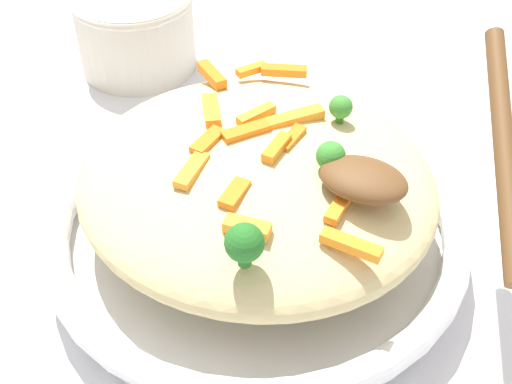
# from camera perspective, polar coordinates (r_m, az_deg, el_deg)

# --- Properties ---
(ground_plane) EXTENTS (2.40, 2.40, 0.00)m
(ground_plane) POSITION_cam_1_polar(r_m,az_deg,el_deg) (0.53, 0.00, -5.00)
(ground_plane) COLOR silver
(serving_bowl) EXTENTS (0.31, 0.31, 0.05)m
(serving_bowl) POSITION_cam_1_polar(r_m,az_deg,el_deg) (0.52, 0.00, -3.14)
(serving_bowl) COLOR silver
(serving_bowl) RESTS_ON ground_plane
(pasta_mound) EXTENTS (0.25, 0.24, 0.07)m
(pasta_mound) POSITION_cam_1_polar(r_m,az_deg,el_deg) (0.48, 0.00, 0.84)
(pasta_mound) COLOR #DBC689
(pasta_mound) RESTS_ON serving_bowl
(carrot_piece_0) EXTENTS (0.01, 0.03, 0.01)m
(carrot_piece_0) POSITION_cam_1_polar(r_m,az_deg,el_deg) (0.47, -3.99, 4.20)
(carrot_piece_0) COLOR orange
(carrot_piece_0) RESTS_ON pasta_mound
(carrot_piece_1) EXTENTS (0.01, 0.03, 0.01)m
(carrot_piece_1) POSITION_cam_1_polar(r_m,az_deg,el_deg) (0.45, 1.56, 3.38)
(carrot_piece_1) COLOR orange
(carrot_piece_1) RESTS_ON pasta_mound
(carrot_piece_2) EXTENTS (0.01, 0.03, 0.01)m
(carrot_piece_2) POSITION_cam_1_polar(r_m,az_deg,el_deg) (0.43, -1.77, -0.12)
(carrot_piece_2) COLOR orange
(carrot_piece_2) RESTS_ON pasta_mound
(carrot_piece_3) EXTENTS (0.02, 0.03, 0.01)m
(carrot_piece_3) POSITION_cam_1_polar(r_m,az_deg,el_deg) (0.49, 0.02, 6.39)
(carrot_piece_3) COLOR orange
(carrot_piece_3) RESTS_ON pasta_mound
(carrot_piece_4) EXTENTS (0.03, 0.01, 0.01)m
(carrot_piece_4) POSITION_cam_1_polar(r_m,az_deg,el_deg) (0.41, -0.73, -2.95)
(carrot_piece_4) COLOR orange
(carrot_piece_4) RESTS_ON pasta_mound
(carrot_piece_5) EXTENTS (0.03, 0.03, 0.01)m
(carrot_piece_5) POSITION_cam_1_polar(r_m,az_deg,el_deg) (0.54, -3.67, 9.63)
(carrot_piece_5) COLOR orange
(carrot_piece_5) RESTS_ON pasta_mound
(carrot_piece_6) EXTENTS (0.01, 0.03, 0.01)m
(carrot_piece_6) POSITION_cam_1_polar(r_m,az_deg,el_deg) (0.47, 2.95, 4.40)
(carrot_piece_6) COLOR orange
(carrot_piece_6) RESTS_ON pasta_mound
(carrot_piece_7) EXTENTS (0.01, 0.04, 0.01)m
(carrot_piece_7) POSITION_cam_1_polar(r_m,az_deg,el_deg) (0.43, 7.15, -0.71)
(carrot_piece_7) COLOR orange
(carrot_piece_7) RESTS_ON pasta_mound
(carrot_piece_8) EXTENTS (0.01, 0.03, 0.01)m
(carrot_piece_8) POSITION_cam_1_polar(r_m,az_deg,el_deg) (0.45, -5.33, 1.80)
(carrot_piece_8) COLOR orange
(carrot_piece_8) RESTS_ON pasta_mound
(carrot_piece_9) EXTENTS (0.04, 0.02, 0.01)m
(carrot_piece_9) POSITION_cam_1_polar(r_m,az_deg,el_deg) (0.55, 2.33, 9.97)
(carrot_piece_9) COLOR orange
(carrot_piece_9) RESTS_ON pasta_mound
(carrot_piece_10) EXTENTS (0.04, 0.04, 0.01)m
(carrot_piece_10) POSITION_cam_1_polar(r_m,az_deg,el_deg) (0.49, 3.25, 6.09)
(carrot_piece_10) COLOR orange
(carrot_piece_10) RESTS_ON pasta_mound
(carrot_piece_11) EXTENTS (0.02, 0.02, 0.01)m
(carrot_piece_11) POSITION_cam_1_polar(r_m,az_deg,el_deg) (0.55, -0.37, 10.06)
(carrot_piece_11) COLOR orange
(carrot_piece_11) RESTS_ON pasta_mound
(carrot_piece_12) EXTENTS (0.03, 0.03, 0.01)m
(carrot_piece_12) POSITION_cam_1_polar(r_m,az_deg,el_deg) (0.49, -3.69, 6.69)
(carrot_piece_12) COLOR orange
(carrot_piece_12) RESTS_ON pasta_mound
(carrot_piece_13) EXTENTS (0.04, 0.01, 0.01)m
(carrot_piece_13) POSITION_cam_1_polar(r_m,az_deg,el_deg) (0.41, 7.84, -4.33)
(carrot_piece_13) COLOR orange
(carrot_piece_13) RESTS_ON pasta_mound
(carrot_piece_14) EXTENTS (0.03, 0.03, 0.01)m
(carrot_piece_14) POSITION_cam_1_polar(r_m,az_deg,el_deg) (0.47, -0.83, 4.96)
(carrot_piece_14) COLOR orange
(carrot_piece_14) RESTS_ON pasta_mound
(broccoli_floret_0) EXTENTS (0.02, 0.02, 0.02)m
(broccoli_floret_0) POSITION_cam_1_polar(r_m,az_deg,el_deg) (0.44, 6.13, 2.86)
(broccoli_floret_0) COLOR #377928
(broccoli_floret_0) RESTS_ON pasta_mound
(broccoli_floret_1) EXTENTS (0.02, 0.02, 0.02)m
(broccoli_floret_1) POSITION_cam_1_polar(r_m,az_deg,el_deg) (0.49, 7.00, 6.93)
(broccoli_floret_1) COLOR #377928
(broccoli_floret_1) RESTS_ON pasta_mound
(broccoli_floret_2) EXTENTS (0.02, 0.02, 0.03)m
(broccoli_floret_2) POSITION_cam_1_polar(r_m,az_deg,el_deg) (0.38, -0.96, -4.27)
(broccoli_floret_2) COLOR #205B1C
(broccoli_floret_2) RESTS_ON pasta_mound
(serving_spoon) EXTENTS (0.13, 0.16, 0.08)m
(serving_spoon) POSITION_cam_1_polar(r_m,az_deg,el_deg) (0.43, 12.89, 1.92)
(serving_spoon) COLOR brown
(serving_spoon) RESTS_ON pasta_mound
(companion_bowl) EXTENTS (0.12, 0.12, 0.08)m
(companion_bowl) POSITION_cam_1_polar(r_m,az_deg,el_deg) (0.73, -9.93, 13.25)
(companion_bowl) COLOR beige
(companion_bowl) RESTS_ON ground_plane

